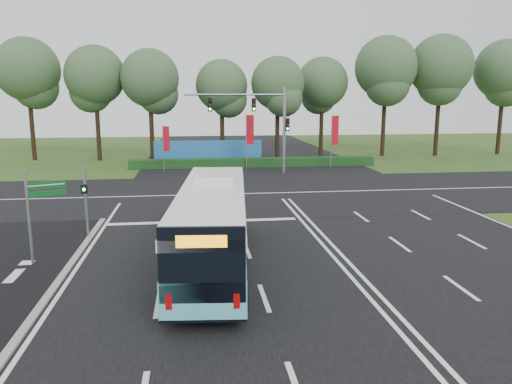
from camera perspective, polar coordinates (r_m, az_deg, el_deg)
The scene contains 14 objects.
ground at distance 21.35m, azimuth 7.86°, elevation -6.37°, with size 120.00×120.00×0.00m, color #2D4E1A.
road_main at distance 21.35m, azimuth 7.86°, elevation -6.31°, with size 20.00×120.00×0.04m, color black.
road_cross at distance 32.73m, azimuth 2.43°, elevation -0.14°, with size 120.00×14.00×0.05m, color black.
kerb_strip at distance 18.40m, azimuth -21.81°, elevation -9.75°, with size 0.25×18.00×0.12m, color gray.
city_bus at distance 18.58m, azimuth -4.95°, elevation -3.71°, with size 3.36×11.44×3.24m.
pedestrian_signal at distance 23.35m, azimuth -18.90°, elevation -0.74°, with size 0.28×0.41×3.34m.
street_sign at distance 20.30m, azimuth -23.71°, elevation -1.27°, with size 1.35×0.60×3.69m.
banner_flag_left at distance 42.45m, azimuth -10.29°, elevation 5.73°, with size 0.57×0.14×3.91m.
banner_flag_mid at distance 43.75m, azimuth -0.80°, elevation 6.75°, with size 0.71×0.07×4.78m.
banner_flag_right at distance 43.94m, azimuth 8.92°, elevation 6.60°, with size 0.69×0.17×4.73m.
traffic_light_gantry at distance 40.59m, azimuth 0.75°, elevation 8.62°, with size 8.41×0.28×7.00m.
hedge at distance 44.89m, azimuth -0.24°, elevation 3.38°, with size 22.00×1.20×0.80m, color black.
blue_hoarding at distance 46.97m, azimuth -5.47°, elevation 4.53°, with size 10.00×0.30×2.20m, color #216CB3.
eucalyptus_row at distance 51.86m, azimuth 4.15°, elevation 13.34°, with size 55.14×8.38×12.58m.
Camera 1 is at (-5.42, -19.66, 6.32)m, focal length 35.00 mm.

